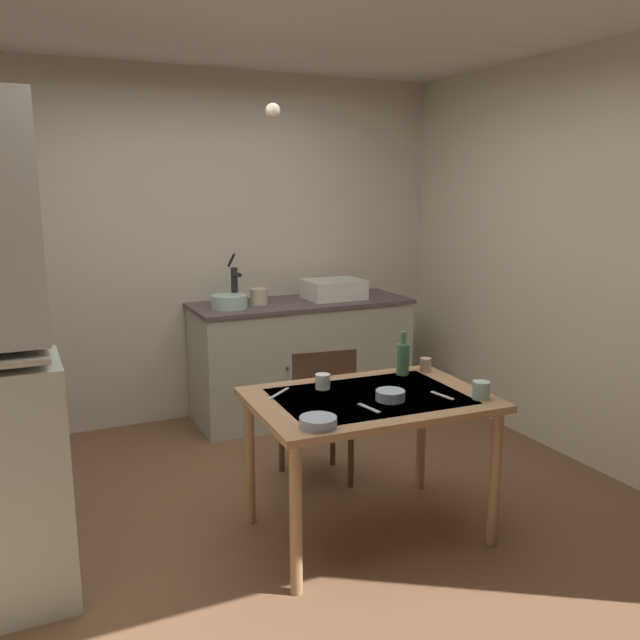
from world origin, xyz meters
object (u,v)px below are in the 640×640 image
Objects in this scene: dining_table at (369,414)px; chair_far_side at (318,410)px; hand_pump at (235,283)px; serving_bowl_wide at (390,395)px; sink_basin at (334,289)px; glass_bottle at (403,358)px; teacup_cream at (481,390)px; mixing_bowl_counter at (229,302)px.

chair_far_side reaches higher than dining_table.
hand_pump is 2.68× the size of serving_bowl_wide.
sink_basin reaches higher than glass_bottle.
glass_bottle is at bearing 102.51° from teacup_cream.
serving_bowl_wide is at bearing -83.19° from mixing_bowl_counter.
sink_basin is 0.80m from hand_pump.
teacup_cream is (0.48, -0.27, 0.14)m from dining_table.
sink_basin is 2.05m from serving_bowl_wide.
chair_far_side is at bearing 93.43° from serving_bowl_wide.
glass_bottle reaches higher than dining_table.
hand_pump reaches higher than mixing_bowl_counter.
chair_far_side is at bearing -119.96° from sink_basin.
chair_far_side is (0.11, -1.23, -0.61)m from hand_pump.
chair_far_side is 5.90× the size of serving_bowl_wide.
sink_basin reaches higher than serving_bowl_wide.
glass_bottle is (-0.12, 0.54, 0.05)m from teacup_cream.
dining_table is 0.17m from serving_bowl_wide.
chair_far_side is (0.02, 0.65, -0.19)m from dining_table.
hand_pump reaches higher than glass_bottle.
mixing_bowl_counter reaches higher than glass_bottle.
mixing_bowl_counter is 1.61m from glass_bottle.
chair_far_side is at bearing 88.44° from dining_table.
sink_basin is 2.13m from teacup_cream.
dining_table is (0.16, -1.78, -0.30)m from mixing_bowl_counter.
serving_bowl_wide is at bearing 157.40° from teacup_cream.
teacup_cream is at bearing -29.73° from dining_table.
mixing_bowl_counter is 1.06× the size of glass_bottle.
hand_pump is at bearing 105.51° from glass_bottle.
sink_basin is 0.87m from mixing_bowl_counter.
sink_basin is 3.03× the size of serving_bowl_wide.
hand_pump is 4.34× the size of teacup_cream.
serving_bowl_wide is 1.62× the size of teacup_cream.
mixing_bowl_counter is (-0.07, -0.10, -0.12)m from hand_pump.
chair_far_side is 3.52× the size of glass_bottle.
glass_bottle is (0.52, -1.52, -0.11)m from mixing_bowl_counter.
hand_pump reaches higher than sink_basin.
serving_bowl_wide is at bearing -86.57° from chair_far_side.
sink_basin is at bearing 60.04° from chair_far_side.
glass_bottle reaches higher than teacup_cream.
mixing_bowl_counter is 1.82m from dining_table.
glass_bottle is at bearing -48.29° from chair_far_side.
teacup_cream is at bearing -75.23° from hand_pump.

